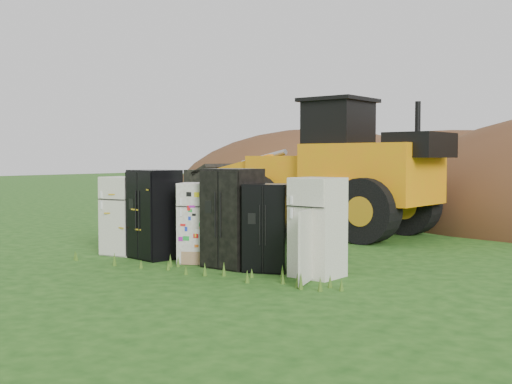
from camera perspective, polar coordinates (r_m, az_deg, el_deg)
ground at (r=12.73m, az=-3.69°, el=-6.46°), size 120.00×120.00×0.00m
fridge_leftmost at (r=14.24m, az=-11.72°, el=-2.07°), size 0.81×0.78×1.70m
fridge_black_side at (r=13.56m, az=-9.02°, el=-1.96°), size 1.12×0.97×1.85m
fridge_sticker at (r=12.92m, az=-5.18°, el=-2.74°), size 0.92×0.89×1.60m
fridge_dark_mid at (r=12.31m, az=-2.09°, el=-2.33°), size 1.03×0.87×1.90m
fridge_black_right at (r=11.90m, az=1.03°, el=-3.18°), size 0.98×0.90×1.62m
fridge_open_door at (r=11.36m, az=5.50°, el=-3.14°), size 0.87×0.82×1.76m
wheel_loader at (r=18.23m, az=4.80°, el=2.27°), size 7.97×3.88×3.72m
dirt_mound_left at (r=28.12m, az=5.26°, el=-1.28°), size 13.86×10.40×6.76m
dirt_mound_back at (r=30.14m, az=16.87°, el=-1.11°), size 17.75×11.84×6.74m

